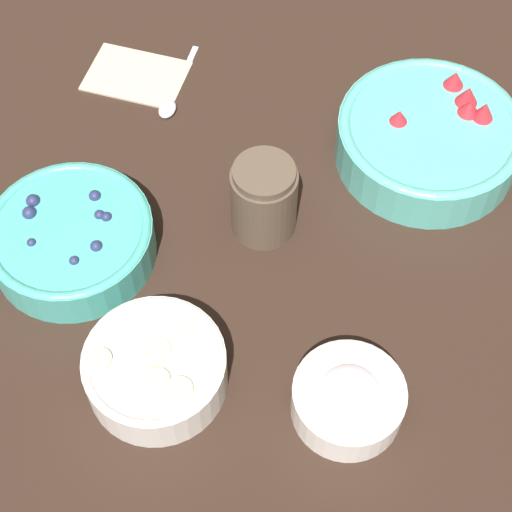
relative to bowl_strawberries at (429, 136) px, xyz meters
The scene contains 8 objects.
ground_plane 0.26m from the bowl_strawberries, 139.87° to the right, with size 4.00×4.00×0.00m, color black.
bowl_strawberries is the anchor object (origin of this frame).
bowl_blueberries 0.45m from the bowl_strawberries, 145.59° to the right, with size 0.19×0.19×0.06m.
bowl_bananas 0.44m from the bowl_strawberries, 120.28° to the right, with size 0.15×0.15×0.06m.
bowl_cream 0.36m from the bowl_strawberries, 93.79° to the right, with size 0.12×0.12×0.06m.
jar_chocolate 0.23m from the bowl_strawberries, 137.30° to the right, with size 0.08×0.08×0.10m.
napkin 0.40m from the bowl_strawberries, behind, with size 0.13×0.09×0.01m.
spoon 0.34m from the bowl_strawberries, behind, with size 0.02×0.14×0.01m.
Camera 1 is at (0.18, -0.55, 0.83)m, focal length 60.00 mm.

